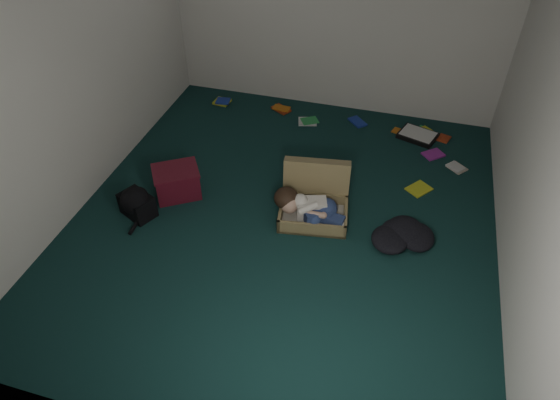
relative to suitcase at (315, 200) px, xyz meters
The scene contains 12 objects.
floor 0.34m from the suitcase, 146.21° to the right, with size 4.50×4.50×0.00m, color #10302E.
wall_back 2.39m from the suitcase, 97.13° to the left, with size 4.50×4.50×0.00m, color white.
wall_front 2.70m from the suitcase, 96.12° to the right, with size 4.50×4.50×0.00m, color white.
wall_left 2.54m from the suitcase, behind, with size 4.50×4.50×0.00m, color white.
wall_right 2.10m from the suitcase, ahead, with size 4.50×4.50×0.00m, color white.
suitcase is the anchor object (origin of this frame).
person 0.17m from the suitcase, 96.76° to the right, with size 0.72×0.35×0.30m.
maroon_bin 1.41m from the suitcase, behind, with size 0.57×0.54×0.31m.
backpack 1.73m from the suitcase, 162.56° to the right, with size 0.41×0.33×0.25m, color black, non-canonical shape.
clothing_pile 0.93m from the suitcase, 14.20° to the right, with size 0.47×0.38×0.15m, color black, non-canonical shape.
paper_tray 1.85m from the suitcase, 61.00° to the left, with size 0.51×0.44×0.06m.
book_scatter 1.54m from the suitcase, 76.90° to the left, with size 3.19×1.38×0.02m.
Camera 1 is at (0.95, -3.47, 3.34)m, focal length 32.00 mm.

